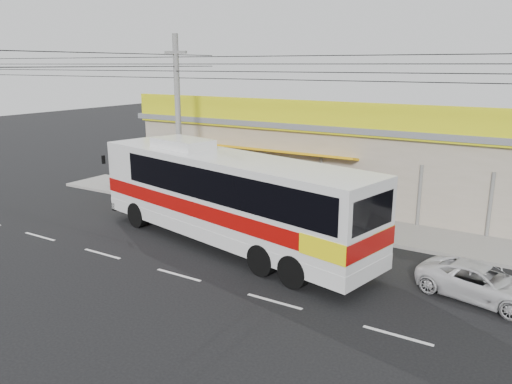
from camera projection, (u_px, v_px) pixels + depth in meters
ground at (219, 254)px, 20.21m from camera, size 120.00×120.00×0.00m
sidewalk at (288, 215)px, 25.14m from camera, size 30.00×3.20×0.15m
lane_markings at (179, 275)px, 18.14m from camera, size 50.00×0.12×0.01m
storefront_building at (333, 155)px, 29.16m from camera, size 22.60×9.20×5.70m
coach_bus at (231, 194)px, 20.48m from camera, size 14.08×5.82×4.25m
motorbike_red at (173, 187)px, 28.35m from camera, size 2.02×0.80×1.04m
motorbike_dark at (115, 179)px, 30.20m from camera, size 1.78×1.14×1.04m
white_car at (482, 283)px, 16.18m from camera, size 4.36×2.70×1.13m
utility_pole at (176, 66)px, 24.60m from camera, size 34.00×14.00×8.90m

